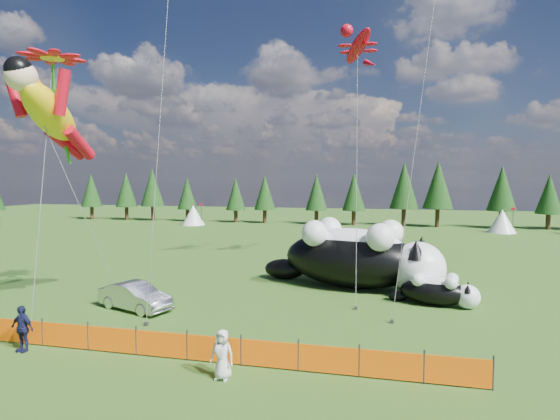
{
  "coord_description": "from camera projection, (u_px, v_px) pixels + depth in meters",
  "views": [
    {
      "loc": [
        7.56,
        -16.94,
        6.4
      ],
      "look_at": [
        2.77,
        4.0,
        4.9
      ],
      "focal_mm": 28.0,
      "sensor_mm": 36.0,
      "label": 1
    }
  ],
  "objects": [
    {
      "name": "ground",
      "position": [
        196.0,
        330.0,
        18.6
      ],
      "size": [
        160.0,
        160.0,
        0.0
      ],
      "primitive_type": "plane",
      "color": "#0E3609",
      "rests_on": "ground"
    },
    {
      "name": "safety_fence",
      "position": [
        161.0,
        344.0,
        15.65
      ],
      "size": [
        22.06,
        0.06,
        1.1
      ],
      "color": "#262626",
      "rests_on": "ground"
    },
    {
      "name": "tree_line",
      "position": [
        325.0,
        196.0,
        62.09
      ],
      "size": [
        90.0,
        4.0,
        8.0
      ],
      "primitive_type": null,
      "color": "black",
      "rests_on": "ground"
    },
    {
      "name": "festival_tents",
      "position": [
        407.0,
        219.0,
        54.96
      ],
      "size": [
        50.0,
        3.2,
        2.8
      ],
      "primitive_type": null,
      "color": "white",
      "rests_on": "ground"
    },
    {
      "name": "cat_large",
      "position": [
        359.0,
        256.0,
        25.72
      ],
      "size": [
        10.97,
        5.88,
        4.02
      ],
      "rotation": [
        0.0,
        0.0,
        -0.26
      ],
      "color": "black",
      "rests_on": "ground"
    },
    {
      "name": "cat_small",
      "position": [
        438.0,
        290.0,
        22.19
      ],
      "size": [
        4.49,
        2.25,
        1.63
      ],
      "rotation": [
        0.0,
        0.0,
        -0.21
      ],
      "color": "black",
      "rests_on": "ground"
    },
    {
      "name": "car",
      "position": [
        135.0,
        296.0,
        21.46
      ],
      "size": [
        4.25,
        2.62,
        1.32
      ],
      "primitive_type": "imported",
      "rotation": [
        0.0,
        0.0,
        1.24
      ],
      "color": "silver",
      "rests_on": "ground"
    },
    {
      "name": "spectator_c",
      "position": [
        22.0,
        328.0,
        16.23
      ],
      "size": [
        1.07,
        0.63,
        1.73
      ],
      "primitive_type": "imported",
      "rotation": [
        0.0,
        0.0,
        -0.11
      ],
      "color": "#15183B",
      "rests_on": "ground"
    },
    {
      "name": "spectator_e",
      "position": [
        222.0,
        354.0,
        13.96
      ],
      "size": [
        0.82,
        0.57,
        1.62
      ],
      "primitive_type": "imported",
      "rotation": [
        0.0,
        0.0,
        -0.07
      ],
      "color": "silver",
      "rests_on": "ground"
    },
    {
      "name": "superhero_kite",
      "position": [
        50.0,
        114.0,
        19.9
      ],
      "size": [
        5.8,
        6.12,
        11.92
      ],
      "color": "yellow",
      "rests_on": "ground"
    },
    {
      "name": "gecko_kite",
      "position": [
        358.0,
        47.0,
        30.06
      ],
      "size": [
        4.79,
        12.94,
        18.24
      ],
      "color": "red",
      "rests_on": "ground"
    },
    {
      "name": "flower_kite",
      "position": [
        53.0,
        61.0,
        20.8
      ],
      "size": [
        3.74,
        5.93,
        12.95
      ],
      "color": "red",
      "rests_on": "ground"
    }
  ]
}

